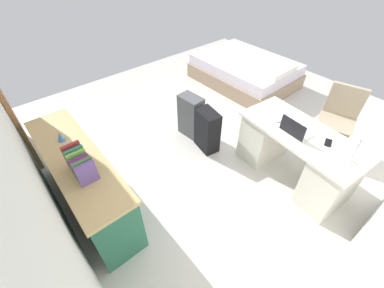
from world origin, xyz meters
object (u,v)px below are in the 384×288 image
object	(u,v)px
office_chair	(335,124)
figurine_small	(60,137)
desk	(295,154)
desk_lamp	(356,140)
computer_mouse	(279,120)
credenza	(84,181)
laptop	(295,130)
suitcase_spare_grey	(191,116)
cell_phone_near_laptop	(328,143)
bed	(245,71)
suitcase_black	(207,130)

from	to	relation	value
office_chair	figurine_small	distance (m)	3.48
desk	office_chair	xyz separation A→B (m)	(-0.02, -0.91, 0.04)
desk_lamp	computer_mouse	bearing A→B (deg)	-1.29
credenza	laptop	world-z (taller)	laptop
office_chair	desk_lamp	bearing A→B (deg)	116.57
suitcase_spare_grey	computer_mouse	bearing A→B (deg)	-166.41
laptop	cell_phone_near_laptop	bearing A→B (deg)	-155.58
desk	laptop	size ratio (longest dim) A/B	4.54
figurine_small	bed	bearing A→B (deg)	-81.90
bed	laptop	world-z (taller)	laptop
desk	suitcase_spare_grey	size ratio (longest dim) A/B	2.27
bed	desk_lamp	distance (m)	3.08
office_chair	desk_lamp	distance (m)	1.22
credenza	bed	size ratio (longest dim) A/B	0.94
laptop	figurine_small	bearing A→B (deg)	54.14
office_chair	suitcase_spare_grey	distance (m)	2.03
desk	suitcase_spare_grey	distance (m)	1.55
desk	bed	xyz separation A→B (m)	(2.06, -1.46, -0.14)
bed	desk_lamp	size ratio (longest dim) A/B	5.57
office_chair	laptop	distance (m)	1.08
suitcase_black	suitcase_spare_grey	world-z (taller)	suitcase_spare_grey
computer_mouse	desk_lamp	size ratio (longest dim) A/B	0.29
desk	credenza	size ratio (longest dim) A/B	0.83
suitcase_black	credenza	bearing A→B (deg)	94.68
bed	suitcase_black	distance (m)	2.15
suitcase_spare_grey	desk_lamp	size ratio (longest dim) A/B	1.91
office_chair	desk	bearing A→B (deg)	88.49
cell_phone_near_laptop	suitcase_spare_grey	bearing A→B (deg)	-5.00
desk	suitcase_black	bearing A→B (deg)	22.46
suitcase_black	suitcase_spare_grey	distance (m)	0.40
credenza	figurine_small	distance (m)	0.54
credenza	bed	bearing A→B (deg)	-77.23
bed	suitcase_black	size ratio (longest dim) A/B	3.07
suitcase_black	cell_phone_near_laptop	bearing A→B (deg)	-150.30
credenza	suitcase_black	world-z (taller)	credenza
desk	suitcase_black	world-z (taller)	desk
credenza	computer_mouse	xyz separation A→B (m)	(-0.93, -2.12, 0.35)
suitcase_black	computer_mouse	size ratio (longest dim) A/B	6.25
credenza	desk	bearing A→B (deg)	-119.95
bed	laptop	bearing A→B (deg)	142.04
desk	computer_mouse	world-z (taller)	computer_mouse
suitcase_black	figurine_small	bearing A→B (deg)	84.76
bed	laptop	xyz separation A→B (m)	(-2.00, 1.56, 0.54)
suitcase_spare_grey	suitcase_black	bearing A→B (deg)	171.19
suitcase_spare_grey	computer_mouse	xyz separation A→B (m)	(-1.18, -0.39, 0.41)
cell_phone_near_laptop	office_chair	bearing A→B (deg)	-94.21
suitcase_spare_grey	cell_phone_near_laptop	world-z (taller)	cell_phone_near_laptop
credenza	bed	world-z (taller)	credenza
bed	suitcase_spare_grey	distance (m)	1.97
figurine_small	office_chair	bearing A→B (deg)	-117.11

